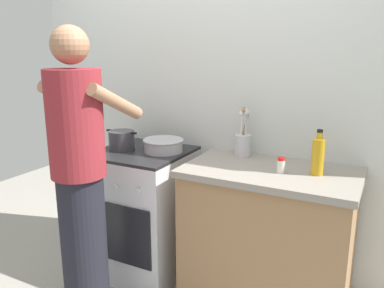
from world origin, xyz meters
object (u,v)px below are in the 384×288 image
at_px(pot, 122,140).
at_px(utensil_crock, 243,141).
at_px(oil_bottle, 318,156).
at_px(mixing_bowl, 163,145).
at_px(spice_bottle, 281,165).
at_px(stove_range, 144,212).
at_px(person, 80,182).

relative_size(pot, utensil_crock, 0.77).
xyz_separation_m(utensil_crock, oil_bottle, (0.50, -0.17, 0.01)).
distance_m(mixing_bowl, spice_bottle, 0.83).
bearing_deg(utensil_crock, mixing_bowl, -163.95).
distance_m(stove_range, oil_bottle, 1.28).
bearing_deg(person, utensil_crock, 50.23).
height_order(utensil_crock, person, person).
bearing_deg(spice_bottle, mixing_bowl, 173.77).
xyz_separation_m(stove_range, pot, (-0.14, -0.04, 0.52)).
bearing_deg(stove_range, person, -90.59).
bearing_deg(stove_range, mixing_bowl, 20.23).
xyz_separation_m(pot, spice_bottle, (1.11, -0.00, -0.02)).
xyz_separation_m(pot, utensil_crock, (0.79, 0.24, 0.03)).
bearing_deg(person, spice_bottle, 29.64).
bearing_deg(pot, stove_range, 14.95).
bearing_deg(pot, person, -76.46).
relative_size(stove_range, oil_bottle, 3.53).
bearing_deg(oil_bottle, stove_range, -178.73).
height_order(oil_bottle, person, person).
relative_size(mixing_bowl, oil_bottle, 1.08).
height_order(pot, oil_bottle, oil_bottle).
xyz_separation_m(stove_range, oil_bottle, (1.15, 0.03, 0.56)).
distance_m(pot, oil_bottle, 1.30).
bearing_deg(oil_bottle, mixing_bowl, 178.53).
distance_m(stove_range, utensil_crock, 0.88).
bearing_deg(pot, spice_bottle, -0.07).
distance_m(mixing_bowl, utensil_crock, 0.54).
distance_m(spice_bottle, person, 1.12).
bearing_deg(oil_bottle, spice_bottle, -160.87).
distance_m(pot, utensil_crock, 0.83).
xyz_separation_m(oil_bottle, person, (-1.16, -0.62, -0.15)).
relative_size(stove_range, person, 0.53).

